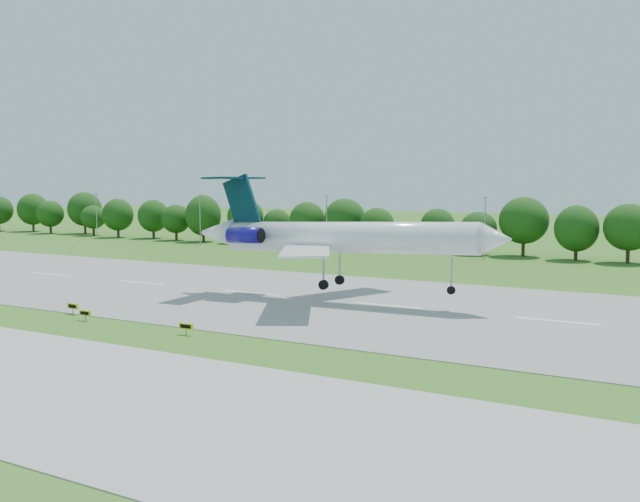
% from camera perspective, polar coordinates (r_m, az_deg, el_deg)
% --- Properties ---
extents(ground, '(600.00, 600.00, 0.00)m').
position_cam_1_polar(ground, '(78.00, -16.21, -5.76)').
color(ground, '#2F6119').
rests_on(ground, ground).
extents(runway, '(400.00, 45.00, 0.08)m').
position_cam_1_polar(runway, '(96.78, -5.53, -3.39)').
color(runway, gray).
rests_on(runway, ground).
extents(tree_line, '(288.40, 8.40, 10.40)m').
position_cam_1_polar(tree_line, '(155.52, 8.80, 2.18)').
color(tree_line, '#382314').
rests_on(tree_line, ground).
extents(light_poles, '(175.90, 0.25, 12.19)m').
position_cam_1_polar(light_poles, '(147.18, 6.50, 2.09)').
color(light_poles, gray).
rests_on(light_poles, ground).
extents(airliner, '(41.94, 30.54, 14.29)m').
position_cam_1_polar(airliner, '(89.10, 1.02, 1.22)').
color(airliner, white).
rests_on(airliner, ground).
extents(taxi_sign_left, '(1.60, 0.28, 1.12)m').
position_cam_1_polar(taxi_sign_left, '(81.51, -18.27, -4.75)').
color(taxi_sign_left, gray).
rests_on(taxi_sign_left, ground).
extents(taxi_sign_centre, '(1.75, 0.34, 1.23)m').
position_cam_1_polar(taxi_sign_centre, '(85.96, -19.16, -4.20)').
color(taxi_sign_centre, gray).
rests_on(taxi_sign_centre, ground).
extents(taxi_sign_right, '(1.66, 0.31, 1.16)m').
position_cam_1_polar(taxi_sign_right, '(71.46, -10.66, -5.95)').
color(taxi_sign_right, gray).
rests_on(taxi_sign_right, ground).
extents(service_vehicle_a, '(4.01, 2.03, 1.26)m').
position_cam_1_polar(service_vehicle_a, '(157.28, -1.95, 0.25)').
color(service_vehicle_a, white).
rests_on(service_vehicle_a, ground).
extents(service_vehicle_b, '(3.39, 2.57, 1.08)m').
position_cam_1_polar(service_vehicle_b, '(161.14, -4.81, 0.33)').
color(service_vehicle_b, white).
rests_on(service_vehicle_b, ground).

